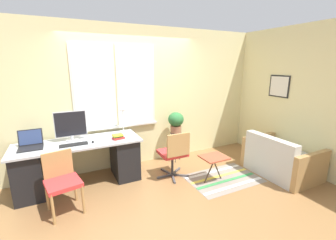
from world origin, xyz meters
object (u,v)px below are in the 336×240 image
book_stack (118,137)px  couch_loveseat (280,160)px  folding_stool (214,159)px  keyboard (74,145)px  monitor (71,126)px  mouse (93,142)px  office_chair_swivel (174,153)px  desk_chair_wooden (62,180)px  laptop (31,144)px  potted_plant (176,121)px  plant_stand (176,136)px  desk_lamp (123,115)px

book_stack → couch_loveseat: bearing=-22.0°
book_stack → folding_stool: (1.45, -0.77, -0.38)m
keyboard → monitor: bearing=91.1°
mouse → book_stack: book_stack is taller
book_stack → office_chair_swivel: bearing=-21.3°
desk_chair_wooden → couch_loveseat: 3.67m
laptop → mouse: laptop is taller
office_chair_swivel → couch_loveseat: bearing=158.8°
laptop → potted_plant: bearing=2.5°
office_chair_swivel → plant_stand: 0.73m
mouse → plant_stand: size_ratio=0.11×
office_chair_swivel → laptop: bearing=-12.1°
laptop → book_stack: size_ratio=1.62×
monitor → desk_chair_wooden: monitor is taller
plant_stand → book_stack: bearing=-167.5°
monitor → book_stack: monitor is taller
mouse → book_stack: bearing=2.0°
office_chair_swivel → couch_loveseat: office_chair_swivel is taller
office_chair_swivel → potted_plant: potted_plant is taller
folding_stool → desk_chair_wooden: bearing=173.5°
office_chair_swivel → potted_plant: (0.37, 0.63, 0.39)m
book_stack → folding_stool: bearing=-28.0°
office_chair_swivel → monitor: bearing=-19.7°
laptop → keyboard: 0.62m
keyboard → book_stack: 0.70m
plant_stand → folding_stool: bearing=-80.1°
office_chair_swivel → keyboard: bearing=-11.2°
folding_stool → mouse: bearing=157.9°
plant_stand → potted_plant: size_ratio=1.48×
keyboard → desk_lamp: desk_lamp is taller
desk_chair_wooden → plant_stand: 2.31m
laptop → desk_lamp: bearing=6.9°
plant_stand → desk_chair_wooden: bearing=-160.2°
keyboard → book_stack: (0.70, -0.00, 0.03)m
office_chair_swivel → couch_loveseat: (1.81, -0.75, -0.20)m
book_stack → folding_stool: 1.68m
plant_stand → folding_stool: 1.07m
desk_chair_wooden → mouse: bearing=33.1°
monitor → plant_stand: size_ratio=0.79×
couch_loveseat → mouse: bearing=70.9°
keyboard → office_chair_swivel: office_chair_swivel is taller
keyboard → potted_plant: size_ratio=1.00×
keyboard → office_chair_swivel: size_ratio=0.48×
plant_stand → couch_loveseat: bearing=-43.6°
laptop → office_chair_swivel: 2.27m
desk_lamp → desk_chair_wooden: bearing=-142.4°
book_stack → folding_stool: size_ratio=0.45×
book_stack → desk_chair_wooden: (-0.91, -0.50, -0.34)m
book_stack → plant_stand: (1.26, 0.28, -0.26)m
laptop → desk_lamp: size_ratio=0.72×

